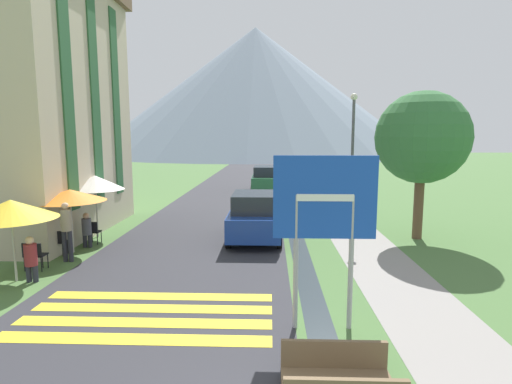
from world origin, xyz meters
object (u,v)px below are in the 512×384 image
road_sign (325,214)px  cafe_umbrella_rear_white (95,183)px  cafe_umbrella_front_yellow (11,209)px  cafe_umbrella_middle_orange (70,195)px  cafe_chair_near_left (37,254)px  person_seated_far (31,257)px  person_standing_terrace (66,227)px  hotel_building (28,88)px  tree_by_path (422,138)px  cafe_chair_near_right (31,254)px  person_seated_near (87,228)px  parked_car_far (265,179)px  streetlamp (352,151)px  cafe_chair_middle (58,240)px  parked_car_near (255,216)px  cafe_chair_far_right (93,230)px

road_sign → cafe_umbrella_rear_white: (-7.82, 7.30, -0.24)m
cafe_umbrella_front_yellow → cafe_umbrella_middle_orange: bearing=85.5°
cafe_chair_near_left → person_seated_far: person_seated_far is taller
cafe_umbrella_front_yellow → person_standing_terrace: size_ratio=1.25×
hotel_building → tree_by_path: bearing=-2.1°
person_seated_far → road_sign: bearing=-17.6°
cafe_chair_near_right → cafe_umbrella_rear_white: 4.34m
cafe_chair_near_right → person_seated_far: bearing=-33.8°
hotel_building → person_seated_far: (3.15, -5.66, -5.12)m
cafe_umbrella_front_yellow → person_seated_near: (0.42, 3.36, -1.29)m
cafe_umbrella_front_yellow → cafe_umbrella_middle_orange: 2.75m
parked_car_far → streetlamp: (3.80, -11.85, 2.41)m
cafe_chair_middle → tree_by_path: bearing=15.9°
cafe_chair_middle → cafe_umbrella_rear_white: bearing=89.1°
parked_car_far → cafe_umbrella_middle_orange: size_ratio=1.93×
cafe_chair_middle → cafe_umbrella_middle_orange: cafe_umbrella_middle_orange is taller
road_sign → parked_car_far: bearing=94.0°
road_sign → cafe_chair_near_right: (-8.03, 3.28, -1.87)m
cafe_umbrella_rear_white → parked_car_near: bearing=-2.3°
cafe_chair_near_left → streetlamp: bearing=9.6°
hotel_building → person_standing_terrace: 6.91m
streetlamp → road_sign: bearing=-104.6°
cafe_chair_far_right → cafe_umbrella_rear_white: size_ratio=0.35×
person_seated_far → hotel_building: bearing=119.1°
cafe_umbrella_middle_orange → person_standing_terrace: (0.34, -1.01, -0.86)m
hotel_building → cafe_umbrella_middle_orange: bearing=-44.8°
hotel_building → cafe_umbrella_rear_white: hotel_building is taller
cafe_chair_near_left → person_standing_terrace: 1.16m
cafe_chair_near_right → cafe_umbrella_rear_white: size_ratio=0.35×
person_seated_near → tree_by_path: bearing=7.9°
cafe_chair_near_right → cafe_umbrella_rear_white: cafe_umbrella_rear_white is taller
cafe_chair_near_left → cafe_chair_middle: bearing=76.6°
parked_car_near → cafe_chair_near_right: bearing=-149.5°
hotel_building → person_standing_terrace: bearing=-50.2°
cafe_chair_near_right → cafe_chair_far_right: same height
cafe_chair_near_right → road_sign: bearing=2.8°
cafe_umbrella_middle_orange → tree_by_path: 12.71m
cafe_chair_middle → cafe_umbrella_rear_white: size_ratio=0.35×
person_seated_near → parked_car_near: bearing=12.0°
person_seated_far → streetlamp: streetlamp is taller
cafe_umbrella_rear_white → person_seated_near: (0.28, -1.50, -1.45)m
cafe_chair_near_left → cafe_umbrella_rear_white: bearing=69.7°
cafe_chair_middle → cafe_chair_far_right: 1.53m
hotel_building → cafe_umbrella_front_yellow: 7.30m
person_seated_far → tree_by_path: (12.09, 5.11, 3.15)m
hotel_building → tree_by_path: (15.24, -0.56, -1.97)m
hotel_building → cafe_umbrella_front_yellow: size_ratio=4.57×
parked_car_near → cafe_chair_middle: size_ratio=4.58×
road_sign → cafe_umbrella_rear_white: size_ratio=1.46×
hotel_building → person_seated_near: 6.39m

